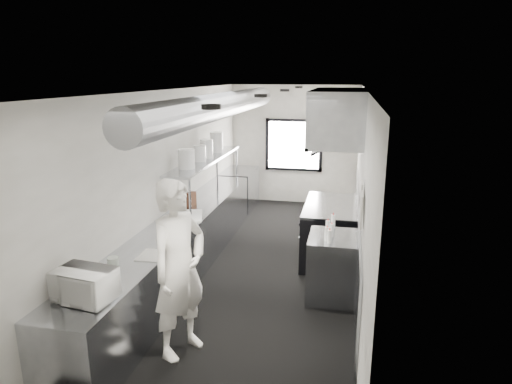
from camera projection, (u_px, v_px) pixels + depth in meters
The scene contains 35 objects.
floor at pixel (260, 269), 7.13m from camera, with size 3.00×8.00×0.01m, color black.
ceiling at pixel (261, 90), 6.41m from camera, with size 3.00×8.00×0.01m, color silver.
wall_back at pixel (294, 145), 10.55m from camera, with size 3.00×0.02×2.80m, color silver.
wall_front at pixel (143, 323), 2.99m from camera, with size 3.00×0.02×2.80m, color silver.
wall_left at pixel (169, 180), 7.07m from camera, with size 0.02×8.00×2.80m, color silver.
wall_right at pixel (361, 189), 6.47m from camera, with size 0.02×8.00×2.80m, color silver.
wall_cladding at pixel (356, 237), 6.97m from camera, with size 0.03×5.50×1.10m, color #979BA5.
hvac_duct at pixel (222, 105), 6.99m from camera, with size 0.40×0.40×6.40m, color gray.
service_window at pixel (294, 145), 10.52m from camera, with size 1.36×0.05×1.25m.
exhaust_hood at pixel (338, 116), 6.96m from camera, with size 0.81×2.20×0.88m.
prep_counter at pixel (180, 248), 6.77m from camera, with size 0.70×6.00×0.90m, color #979BA5.
pass_shelf at pixel (206, 160), 7.92m from camera, with size 0.45×3.00×0.68m.
range at pixel (329, 231), 7.46m from camera, with size 0.88×1.60×0.94m.
bottle_station at pixel (332, 267), 6.12m from camera, with size 0.65×0.80×0.90m, color #979BA5.
far_work_table at pixel (239, 189), 10.27m from camera, with size 0.70×1.20×0.90m, color #979BA5.
notice_sheet_a at pixel (361, 198), 5.29m from camera, with size 0.02×0.28×0.38m, color silver.
notice_sheet_b at pixel (362, 210), 4.97m from camera, with size 0.02×0.28×0.38m, color silver.
line_cook at pixel (179, 269), 4.77m from camera, with size 0.72×0.48×1.99m, color white.
microwave at pixel (84, 285), 4.28m from camera, with size 0.52×0.39×0.31m, color white.
deli_tub_a at pixel (99, 274), 4.75m from camera, with size 0.14×0.14×0.10m, color #B0BBAC.
deli_tub_b at pixel (113, 261), 5.08m from camera, with size 0.13×0.13×0.09m, color #B0BBAC.
newspaper at pixel (152, 255), 5.36m from camera, with size 0.30×0.38×0.01m, color white.
small_plate at pixel (167, 235), 6.04m from camera, with size 0.18×0.18×0.02m, color white.
pastry at pixel (166, 231), 6.02m from camera, with size 0.09×0.09×0.09m, color tan.
cutting_board at pixel (186, 216), 6.83m from camera, with size 0.47×0.63×0.02m, color white.
knife_block at pixel (191, 199), 7.39m from camera, with size 0.09×0.21×0.22m, color #4F2D1C.
plate_stack_a at pixel (186, 159), 7.03m from camera, with size 0.27×0.27×0.31m, color white.
plate_stack_b at pixel (200, 153), 7.64m from camera, with size 0.21×0.21×0.28m, color white.
plate_stack_c at pixel (207, 149), 7.95m from camera, with size 0.23×0.23×0.33m, color white.
plate_stack_d at pixel (216, 142), 8.54m from camera, with size 0.25×0.25×0.39m, color white.
squeeze_bottle_a at pixel (329, 237), 5.74m from camera, with size 0.06×0.06×0.18m, color white.
squeeze_bottle_b at pixel (327, 234), 5.82m from camera, with size 0.06×0.06×0.19m, color white.
squeeze_bottle_c at pixel (332, 230), 5.97m from camera, with size 0.06×0.06×0.18m, color white.
squeeze_bottle_d at pixel (328, 227), 6.12m from camera, with size 0.06×0.06×0.18m, color white.
squeeze_bottle_e at pixel (333, 221), 6.30m from camera, with size 0.07×0.07×0.20m, color white.
Camera 1 is at (1.30, -6.44, 3.02)m, focal length 31.12 mm.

